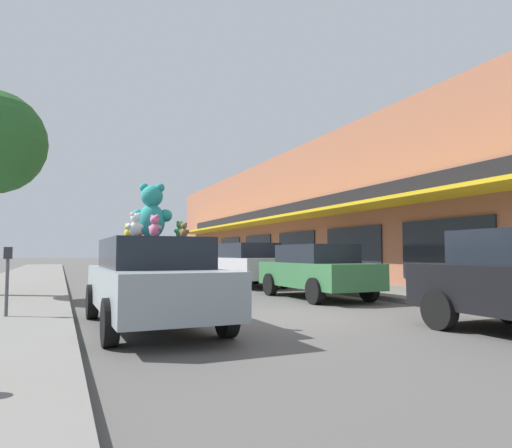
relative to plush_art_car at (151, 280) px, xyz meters
name	(u,v)px	position (x,y,z in m)	size (l,w,h in m)	color
ground_plane	(282,317)	(2.66, 0.20, -0.82)	(260.00, 260.00, 0.00)	#514F4C
sidewalk_far	(482,302)	(8.24, 0.20, -0.75)	(3.35, 90.00, 0.13)	slate
storefront_row	(379,219)	(17.26, 15.54, 2.63)	(16.53, 40.25, 6.91)	#9E6047
plush_art_car	(151,280)	(0.00, 0.00, 0.00)	(1.97, 4.80, 1.54)	#8C999E
teddy_bear_giant	(152,212)	(-0.02, -0.02, 1.19)	(0.74, 0.53, 0.98)	teal
teddy_bear_yellow	(128,231)	(-0.41, 0.01, 0.85)	(0.16, 0.20, 0.27)	yellow
teddy_bear_green	(180,230)	(0.42, -0.32, 0.87)	(0.23, 0.18, 0.30)	green
teddy_bear_white	(135,225)	(-0.42, -0.89, 0.90)	(0.29, 0.19, 0.38)	white
teddy_bear_pink	(155,226)	(-0.06, -0.56, 0.91)	(0.24, 0.28, 0.38)	pink
teddy_bear_brown	(184,230)	(0.43, -0.58, 0.85)	(0.18, 0.18, 0.27)	olive
teddy_bear_red	(138,231)	(-0.09, 1.06, 0.90)	(0.28, 0.21, 0.38)	red
parked_car_far_center	(316,270)	(5.26, 3.24, -0.01)	(1.86, 4.28, 1.53)	#336B3D
parked_car_far_right	(248,264)	(5.26, 8.38, 0.07)	(2.00, 4.32, 1.67)	#B7B7BC
parking_meter	(7,272)	(-2.37, 1.46, 0.12)	(0.14, 0.10, 1.27)	#4C4C51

